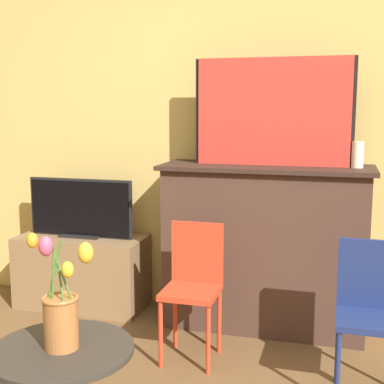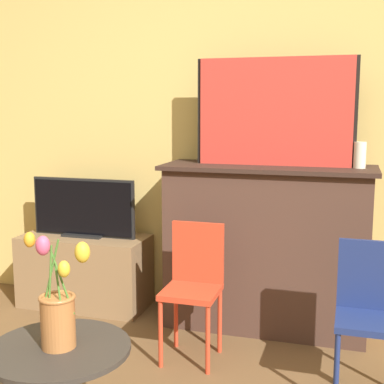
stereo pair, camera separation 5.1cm
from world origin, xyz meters
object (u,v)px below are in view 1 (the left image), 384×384
tv_monitor (81,209)px  chair_red (194,281)px  vase_tulips (61,310)px  chair_blue (368,307)px  painting (273,112)px

tv_monitor → chair_red: size_ratio=1.00×
vase_tulips → chair_red: bearing=73.9°
chair_blue → vase_tulips: vase_tulips is taller
vase_tulips → tv_monitor: bearing=114.5°
painting → vase_tulips: painting is taller
tv_monitor → vase_tulips: size_ratio=1.62×
painting → chair_blue: bearing=-50.6°
painting → chair_red: size_ratio=1.28×
tv_monitor → chair_red: bearing=-29.1°
painting → tv_monitor: size_ratio=1.28×
painting → chair_blue: size_ratio=1.28×
chair_blue → vase_tulips: size_ratio=1.61×
painting → tv_monitor: bearing=-179.9°
painting → vase_tulips: (-0.60, -1.42, -0.72)m
chair_blue → vase_tulips: 1.38m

